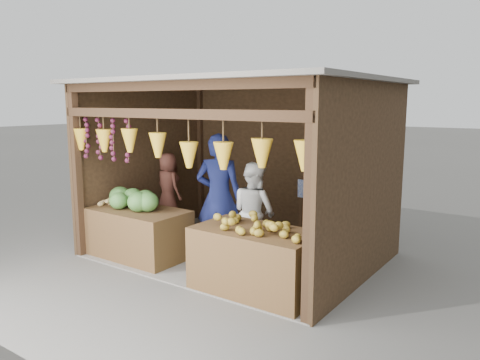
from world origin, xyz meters
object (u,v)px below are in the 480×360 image
object	(u,v)px
vendor_seated	(168,186)
counter_right	(256,261)
woman_standing	(254,212)
counter_left	(138,233)
man_standing	(219,198)

from	to	relation	value
vendor_seated	counter_right	bearing A→B (deg)	169.63
woman_standing	vendor_seated	xyz separation A→B (m)	(-1.88, 0.16, 0.16)
woman_standing	vendor_seated	distance (m)	1.90
counter_left	vendor_seated	world-z (taller)	vendor_seated
man_standing	vendor_seated	bearing A→B (deg)	-38.77
counter_left	woman_standing	size ratio (longest dim) A/B	1.04
woman_standing	counter_left	bearing A→B (deg)	45.51
counter_left	man_standing	xyz separation A→B (m)	(1.08, 0.62, 0.58)
man_standing	woman_standing	size ratio (longest dim) A/B	1.28
counter_left	man_standing	bearing A→B (deg)	29.85
counter_right	man_standing	xyz separation A→B (m)	(-1.12, 0.71, 0.55)
vendor_seated	man_standing	bearing A→B (deg)	177.15
vendor_seated	woman_standing	bearing A→B (deg)	-171.34
vendor_seated	counter_left	bearing A→B (deg)	122.35
man_standing	woman_standing	distance (m)	0.56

